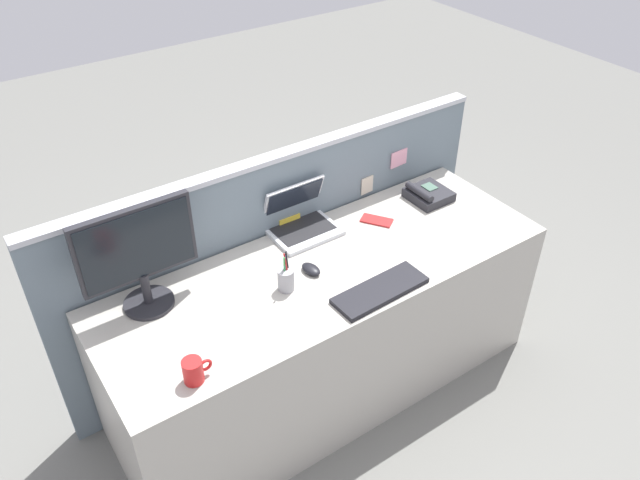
{
  "coord_description": "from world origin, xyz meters",
  "views": [
    {
      "loc": [
        -1.23,
        -1.75,
        2.49
      ],
      "look_at": [
        0.0,
        0.05,
        0.87
      ],
      "focal_mm": 35.55,
      "sensor_mm": 36.0,
      "label": 1
    }
  ],
  "objects_px": {
    "laptop": "(299,219)",
    "computer_mouse_right_hand": "(311,269)",
    "desk_phone": "(428,194)",
    "keyboard_main": "(380,290)",
    "cell_phone_red_case": "(377,220)",
    "coffee_mug": "(194,371)",
    "desktop_monitor": "(138,252)",
    "pen_cup": "(286,279)"
  },
  "relations": [
    {
      "from": "laptop",
      "to": "desktop_monitor",
      "type": "bearing_deg",
      "value": -173.44
    },
    {
      "from": "desk_phone",
      "to": "keyboard_main",
      "type": "height_order",
      "value": "desk_phone"
    },
    {
      "from": "computer_mouse_right_hand",
      "to": "keyboard_main",
      "type": "bearing_deg",
      "value": -66.14
    },
    {
      "from": "laptop",
      "to": "computer_mouse_right_hand",
      "type": "relative_size",
      "value": 3.09
    },
    {
      "from": "laptop",
      "to": "keyboard_main",
      "type": "height_order",
      "value": "laptop"
    },
    {
      "from": "desk_phone",
      "to": "coffee_mug",
      "type": "bearing_deg",
      "value": -164.28
    },
    {
      "from": "computer_mouse_right_hand",
      "to": "pen_cup",
      "type": "height_order",
      "value": "pen_cup"
    },
    {
      "from": "cell_phone_red_case",
      "to": "desk_phone",
      "type": "bearing_deg",
      "value": -32.79
    },
    {
      "from": "desktop_monitor",
      "to": "pen_cup",
      "type": "distance_m",
      "value": 0.6
    },
    {
      "from": "desktop_monitor",
      "to": "keyboard_main",
      "type": "height_order",
      "value": "desktop_monitor"
    },
    {
      "from": "desk_phone",
      "to": "pen_cup",
      "type": "xyz_separation_m",
      "value": [
        -0.95,
        -0.18,
        0.02
      ]
    },
    {
      "from": "desktop_monitor",
      "to": "desk_phone",
      "type": "relative_size",
      "value": 2.41
    },
    {
      "from": "laptop",
      "to": "computer_mouse_right_hand",
      "type": "xyz_separation_m",
      "value": [
        -0.13,
        -0.3,
        -0.04
      ]
    },
    {
      "from": "cell_phone_red_case",
      "to": "coffee_mug",
      "type": "distance_m",
      "value": 1.22
    },
    {
      "from": "keyboard_main",
      "to": "coffee_mug",
      "type": "height_order",
      "value": "coffee_mug"
    },
    {
      "from": "coffee_mug",
      "to": "desk_phone",
      "type": "bearing_deg",
      "value": 15.72
    },
    {
      "from": "laptop",
      "to": "pen_cup",
      "type": "distance_m",
      "value": 0.43
    },
    {
      "from": "pen_cup",
      "to": "coffee_mug",
      "type": "distance_m",
      "value": 0.58
    },
    {
      "from": "keyboard_main",
      "to": "coffee_mug",
      "type": "xyz_separation_m",
      "value": [
        -0.84,
        0.0,
        0.04
      ]
    },
    {
      "from": "laptop",
      "to": "keyboard_main",
      "type": "relative_size",
      "value": 0.74
    },
    {
      "from": "desktop_monitor",
      "to": "coffee_mug",
      "type": "xyz_separation_m",
      "value": [
        -0.02,
        -0.48,
        -0.21
      ]
    },
    {
      "from": "keyboard_main",
      "to": "computer_mouse_right_hand",
      "type": "xyz_separation_m",
      "value": [
        -0.16,
        0.27,
        0.01
      ]
    },
    {
      "from": "pen_cup",
      "to": "coffee_mug",
      "type": "xyz_separation_m",
      "value": [
        -0.53,
        -0.23,
        -0.01
      ]
    },
    {
      "from": "desktop_monitor",
      "to": "cell_phone_red_case",
      "type": "distance_m",
      "value": 1.16
    },
    {
      "from": "desktop_monitor",
      "to": "pen_cup",
      "type": "relative_size",
      "value": 2.53
    },
    {
      "from": "laptop",
      "to": "cell_phone_red_case",
      "type": "height_order",
      "value": "laptop"
    },
    {
      "from": "laptop",
      "to": "computer_mouse_right_hand",
      "type": "height_order",
      "value": "laptop"
    },
    {
      "from": "keyboard_main",
      "to": "coffee_mug",
      "type": "bearing_deg",
      "value": 177.78
    },
    {
      "from": "desktop_monitor",
      "to": "coffee_mug",
      "type": "height_order",
      "value": "desktop_monitor"
    },
    {
      "from": "desk_phone",
      "to": "cell_phone_red_case",
      "type": "height_order",
      "value": "desk_phone"
    },
    {
      "from": "keyboard_main",
      "to": "laptop",
      "type": "bearing_deg",
      "value": 91.05
    },
    {
      "from": "keyboard_main",
      "to": "desktop_monitor",
      "type": "bearing_deg",
      "value": 147.61
    },
    {
      "from": "keyboard_main",
      "to": "coffee_mug",
      "type": "relative_size",
      "value": 3.77
    },
    {
      "from": "desk_phone",
      "to": "coffee_mug",
      "type": "distance_m",
      "value": 1.54
    },
    {
      "from": "cell_phone_red_case",
      "to": "computer_mouse_right_hand",
      "type": "bearing_deg",
      "value": 162.16
    },
    {
      "from": "computer_mouse_right_hand",
      "to": "laptop",
      "type": "bearing_deg",
      "value": 59.03
    },
    {
      "from": "desk_phone",
      "to": "cell_phone_red_case",
      "type": "xyz_separation_m",
      "value": [
        -0.33,
        -0.01,
        -0.02
      ]
    },
    {
      "from": "laptop",
      "to": "cell_phone_red_case",
      "type": "distance_m",
      "value": 0.38
    },
    {
      "from": "pen_cup",
      "to": "computer_mouse_right_hand",
      "type": "bearing_deg",
      "value": 12.73
    },
    {
      "from": "laptop",
      "to": "keyboard_main",
      "type": "xyz_separation_m",
      "value": [
        0.03,
        -0.57,
        -0.05
      ]
    },
    {
      "from": "cell_phone_red_case",
      "to": "desktop_monitor",
      "type": "bearing_deg",
      "value": 142.15
    },
    {
      "from": "desktop_monitor",
      "to": "desk_phone",
      "type": "height_order",
      "value": "desktop_monitor"
    }
  ]
}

